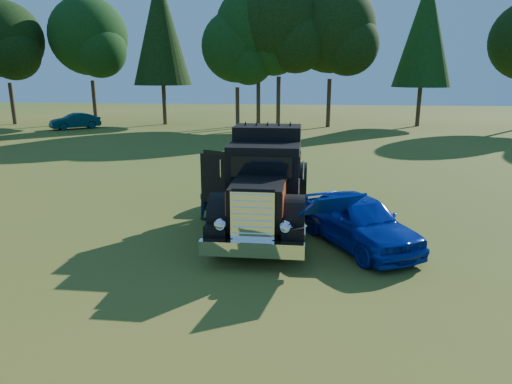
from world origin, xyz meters
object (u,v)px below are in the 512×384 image
at_px(hotrod_coupe, 358,220).
at_px(spectator_near, 221,195).
at_px(diamond_t_truck, 265,186).
at_px(distant_teal_car, 75,121).
at_px(spectator_far, 210,194).

xyz_separation_m(hotrod_coupe, spectator_near, (-4.07, 1.51, 0.18)).
height_order(diamond_t_truck, distant_teal_car, diamond_t_truck).
distance_m(hotrod_coupe, distant_teal_car, 32.83).
distance_m(spectator_near, distant_teal_car, 29.13).
bearing_deg(hotrod_coupe, diamond_t_truck, 153.77).
relative_size(diamond_t_truck, hotrod_coupe, 1.60).
bearing_deg(hotrod_coupe, distant_teal_car, 130.14).
relative_size(spectator_near, distant_teal_car, 0.45).
distance_m(diamond_t_truck, spectator_far, 2.00).
distance_m(diamond_t_truck, distant_teal_car, 30.13).
xyz_separation_m(diamond_t_truck, spectator_far, (-1.84, 0.64, -0.48)).
relative_size(diamond_t_truck, spectator_far, 4.46).
bearing_deg(spectator_far, diamond_t_truck, -86.46).
distance_m(hotrod_coupe, spectator_far, 4.92).
height_order(spectator_far, distant_teal_car, spectator_far).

